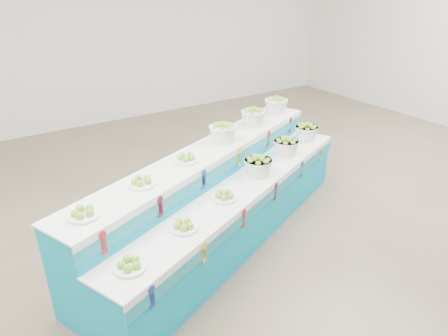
% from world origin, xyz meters
% --- Properties ---
extents(ground, '(10.00, 10.00, 0.00)m').
position_xyz_m(ground, '(0.00, 0.00, 0.00)').
color(ground, brown).
rests_on(ground, ground).
extents(back_wall, '(10.00, 0.00, 10.00)m').
position_xyz_m(back_wall, '(0.00, 5.00, 2.00)').
color(back_wall, silver).
rests_on(back_wall, ground).
extents(display_stand, '(4.05, 2.45, 1.02)m').
position_xyz_m(display_stand, '(-0.89, 0.22, 0.51)').
color(display_stand, '#0997C0').
rests_on(display_stand, ground).
extents(plate_lower_left, '(0.34, 0.34, 0.09)m').
position_xyz_m(plate_lower_left, '(-2.33, -0.64, 0.77)').
color(plate_lower_left, white).
rests_on(plate_lower_left, display_stand).
extents(plate_lower_mid, '(0.34, 0.34, 0.09)m').
position_xyz_m(plate_lower_mid, '(-1.72, -0.39, 0.77)').
color(plate_lower_mid, white).
rests_on(plate_lower_mid, display_stand).
extents(plate_lower_right, '(0.34, 0.34, 0.09)m').
position_xyz_m(plate_lower_right, '(-1.12, -0.14, 0.77)').
color(plate_lower_right, white).
rests_on(plate_lower_right, display_stand).
extents(basket_lower_left, '(0.42, 0.42, 0.23)m').
position_xyz_m(basket_lower_left, '(-0.49, 0.12, 0.84)').
color(basket_lower_left, silver).
rests_on(basket_lower_left, display_stand).
extents(basket_lower_mid, '(0.42, 0.42, 0.23)m').
position_xyz_m(basket_lower_mid, '(0.16, 0.39, 0.84)').
color(basket_lower_mid, silver).
rests_on(basket_lower_mid, display_stand).
extents(basket_lower_right, '(0.42, 0.42, 0.23)m').
position_xyz_m(basket_lower_right, '(0.75, 0.63, 0.84)').
color(basket_lower_right, silver).
rests_on(basket_lower_right, display_stand).
extents(plate_upper_left, '(0.34, 0.34, 0.09)m').
position_xyz_m(plate_upper_left, '(-2.52, -0.18, 1.07)').
color(plate_upper_left, white).
rests_on(plate_upper_left, display_stand).
extents(plate_upper_mid, '(0.34, 0.34, 0.09)m').
position_xyz_m(plate_upper_mid, '(-1.91, 0.07, 1.07)').
color(plate_upper_mid, white).
rests_on(plate_upper_mid, display_stand).
extents(plate_upper_right, '(0.34, 0.34, 0.09)m').
position_xyz_m(plate_upper_right, '(-1.31, 0.32, 1.07)').
color(plate_upper_right, white).
rests_on(plate_upper_right, display_stand).
extents(basket_upper_left, '(0.42, 0.42, 0.23)m').
position_xyz_m(basket_upper_left, '(-0.68, 0.58, 1.14)').
color(basket_upper_left, silver).
rests_on(basket_upper_left, display_stand).
extents(basket_upper_mid, '(0.42, 0.42, 0.23)m').
position_xyz_m(basket_upper_mid, '(-0.03, 0.84, 1.14)').
color(basket_upper_mid, silver).
rests_on(basket_upper_mid, display_stand).
extents(basket_upper_right, '(0.42, 0.42, 0.23)m').
position_xyz_m(basket_upper_right, '(0.56, 1.09, 1.14)').
color(basket_upper_right, silver).
rests_on(basket_upper_right, display_stand).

